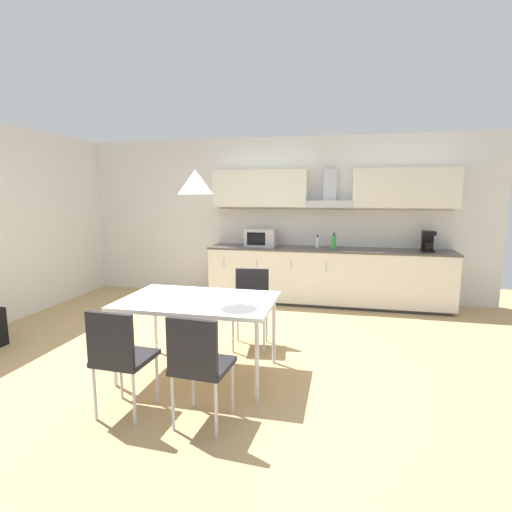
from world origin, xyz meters
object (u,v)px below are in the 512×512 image
at_px(bottle_white, 317,242).
at_px(microwave, 261,238).
at_px(coffee_maker, 428,241).
at_px(dining_table, 198,304).
at_px(chair_near_left, 119,352).
at_px(bottle_green, 334,242).
at_px(pendant_lamp, 195,182).
at_px(chair_far_right, 251,300).
at_px(chair_near_right, 198,360).

bearing_deg(bottle_white, microwave, -177.84).
bearing_deg(microwave, coffee_maker, 0.60).
xyz_separation_m(dining_table, chair_near_left, (-0.33, -0.84, -0.17)).
height_order(microwave, coffee_maker, coffee_maker).
xyz_separation_m(bottle_green, pendant_lamp, (-1.17, -2.72, 0.84)).
relative_size(bottle_green, chair_far_right, 0.28).
bearing_deg(pendant_lamp, chair_near_left, -111.13).
xyz_separation_m(bottle_white, chair_near_left, (-1.23, -3.63, -0.44)).
height_order(bottle_green, pendant_lamp, pendant_lamp).
height_order(microwave, chair_near_left, microwave).
bearing_deg(chair_near_left, dining_table, 68.87).
bearing_deg(chair_near_left, chair_near_right, 0.01).
distance_m(bottle_green, bottle_white, 0.27).
relative_size(coffee_maker, chair_far_right, 0.34).
bearing_deg(chair_near_left, pendant_lamp, 68.87).
bearing_deg(microwave, dining_table, -90.38).
height_order(coffee_maker, chair_near_left, coffee_maker).
xyz_separation_m(bottle_white, dining_table, (-0.91, -2.79, -0.27)).
xyz_separation_m(microwave, chair_far_right, (0.29, -1.92, -0.49)).
bearing_deg(microwave, chair_near_left, -95.46).
xyz_separation_m(coffee_maker, bottle_green, (-1.35, -0.07, -0.04)).
bearing_deg(pendant_lamp, bottle_green, 66.78).
relative_size(bottle_white, pendant_lamp, 0.64).
xyz_separation_m(bottle_white, pendant_lamp, (-0.91, -2.79, 0.86)).
relative_size(microwave, chair_near_left, 0.55).
bearing_deg(coffee_maker, chair_far_right, -138.59).
distance_m(microwave, chair_near_right, 3.64).
height_order(chair_near_right, pendant_lamp, pendant_lamp).
height_order(microwave, chair_far_right, microwave).
distance_m(chair_near_left, chair_near_right, 0.64).
relative_size(microwave, bottle_green, 1.94).
relative_size(chair_near_left, chair_far_right, 1.00).
xyz_separation_m(bottle_green, chair_far_right, (-0.85, -1.88, -0.46)).
relative_size(coffee_maker, bottle_green, 1.21).
xyz_separation_m(coffee_maker, chair_near_left, (-2.84, -3.62, -0.50)).
distance_m(bottle_green, dining_table, 2.97).
xyz_separation_m(chair_far_right, pendant_lamp, (-0.31, -0.84, 1.29)).
relative_size(coffee_maker, dining_table, 0.21).
bearing_deg(microwave, bottle_white, 2.16).
height_order(microwave, dining_table, microwave).
distance_m(microwave, chair_near_left, 3.65).
bearing_deg(bottle_white, coffee_maker, -0.26).
height_order(bottle_white, chair_near_right, bottle_white).
height_order(bottle_green, chair_near_right, bottle_green).
bearing_deg(chair_near_left, coffee_maker, 51.92).
height_order(chair_far_right, pendant_lamp, pendant_lamp).
relative_size(bottle_green, chair_near_right, 0.28).
bearing_deg(dining_table, microwave, 89.62).
bearing_deg(chair_near_left, bottle_green, 67.27).
relative_size(coffee_maker, bottle_white, 1.47).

